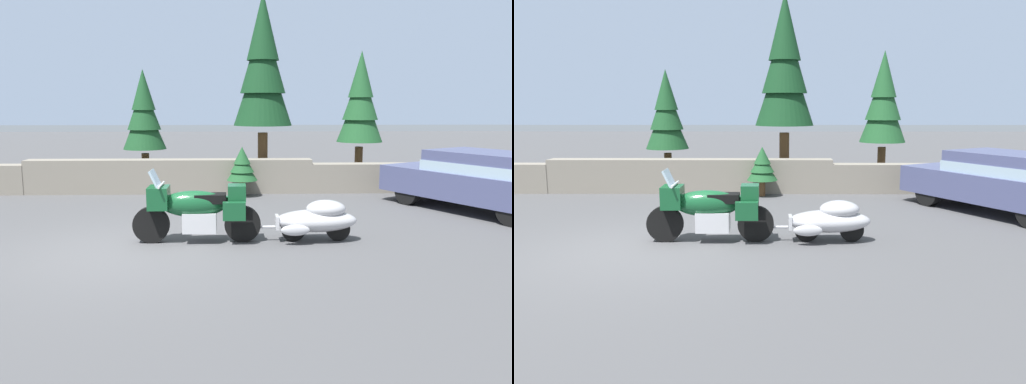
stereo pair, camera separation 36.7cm
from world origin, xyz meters
TOP-DOWN VIEW (x-y plane):
  - ground_plane at (0.00, 0.00)m, footprint 80.00×80.00m
  - stone_guard_wall at (0.01, 5.98)m, footprint 24.00×0.58m
  - distant_ridgeline at (0.00, 95.98)m, footprint 240.00×80.00m
  - touring_motorcycle at (1.19, 0.62)m, footprint 2.31×0.76m
  - car_shaped_trailer at (3.37, 0.64)m, footprint 2.20×0.78m
  - sedan_at_right_edge at (7.58, 3.17)m, footprint 3.83×4.81m
  - pine_tree_tall at (2.67, 6.99)m, footprint 1.74×1.74m
  - pine_tree_secondary at (5.69, 7.43)m, footprint 1.40×1.40m
  - pine_tree_far_right at (-0.89, 7.19)m, footprint 1.29×1.29m
  - pine_sapling_near at (2.04, 5.39)m, footprint 0.84×0.84m

SIDE VIEW (x-z plane):
  - ground_plane at x=0.00m, z-range 0.00..0.00m
  - car_shaped_trailer at x=3.37m, z-range 0.03..0.79m
  - stone_guard_wall at x=0.01m, z-range -0.04..0.91m
  - touring_motorcycle at x=1.19m, z-range -0.04..1.29m
  - sedan_at_right_edge at x=7.58m, z-range 0.07..1.48m
  - pine_sapling_near at x=2.04m, z-range 0.17..1.52m
  - pine_tree_far_right at x=-0.89m, z-range 0.44..3.96m
  - pine_tree_secondary at x=5.69m, z-range 0.51..4.60m
  - pine_tree_tall at x=2.67m, z-range 0.72..6.42m
  - distant_ridgeline at x=0.00m, z-range 0.00..16.00m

